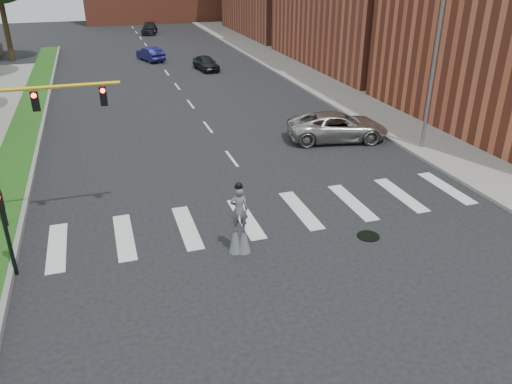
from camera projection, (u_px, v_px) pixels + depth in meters
name	position (u px, v px, depth m)	size (l,w,h in m)	color
ground_plane	(282.00, 225.00, 21.11)	(160.00, 160.00, 0.00)	black
grass_median	(29.00, 116.00, 35.08)	(2.00, 60.00, 0.25)	#1C4915
median_curb	(45.00, 114.00, 35.37)	(0.20, 60.00, 0.28)	gray
sidewalk_right	(314.00, 78.00, 46.04)	(5.00, 90.00, 0.18)	gray
manhole	(368.00, 236.00, 20.21)	(0.90, 0.90, 0.04)	black
streetlight	(432.00, 65.00, 27.20)	(2.05, 0.20, 9.00)	slate
traffic_signal	(19.00, 132.00, 19.21)	(5.30, 0.23, 6.20)	black
secondary_signal	(5.00, 227.00, 17.00)	(0.25, 0.21, 3.23)	black
stilt_performer	(239.00, 225.00, 18.69)	(0.82, 0.62, 2.93)	#332314
suv_crossing	(338.00, 127.00, 30.54)	(2.81, 6.10, 1.70)	#AAA7A0
car_near	(206.00, 63.00, 49.42)	(1.67, 4.15, 1.41)	black
car_mid	(150.00, 54.00, 53.87)	(1.54, 4.41, 1.45)	navy
car_far	(149.00, 29.00, 72.61)	(2.05, 5.03, 1.46)	black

